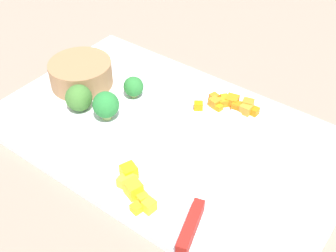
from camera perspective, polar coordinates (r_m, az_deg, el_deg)
The scene contains 24 objects.
ground_plane at distance 0.67m, azimuth 0.00°, elevation -1.41°, with size 4.00×4.00×0.00m, color gray.
cutting_board at distance 0.67m, azimuth 0.00°, elevation -1.03°, with size 0.54×0.33×0.01m, color white.
prep_bowl at distance 0.76m, azimuth -11.35°, elevation 6.77°, with size 0.11×0.11×0.04m, color #946B45.
chef_knife at distance 0.58m, azimuth 4.97°, elevation -8.21°, with size 0.11×0.32×0.02m.
carrot_dice_0 at distance 0.72m, azimuth 6.07°, elevation 3.78°, with size 0.01×0.01×0.01m, color orange.
carrot_dice_1 at distance 0.71m, azimuth 11.16°, elevation 1.96°, with size 0.02×0.01×0.01m, color orange.
carrot_dice_2 at distance 0.70m, azimuth 10.22°, elevation 2.19°, with size 0.02×0.02×0.01m, color orange.
carrot_dice_3 at distance 0.70m, azimuth 4.01°, elevation 2.66°, with size 0.01×0.01×0.01m, color orange.
carrot_dice_4 at distance 0.71m, azimuth 6.13°, elevation 3.08°, with size 0.02×0.02×0.01m, color orange.
carrot_dice_5 at distance 0.71m, azimuth 7.21°, elevation 3.13°, with size 0.02×0.01×0.01m, color orange.
carrot_dice_6 at distance 0.72m, azimuth 8.41°, elevation 3.34°, with size 0.02×0.02×0.01m, color orange.
carrot_dice_7 at distance 0.71m, azimuth 9.04°, elevation 2.59°, with size 0.02×0.01×0.01m, color orange.
carrot_dice_8 at distance 0.71m, azimuth 10.42°, elevation 2.79°, with size 0.02×0.02×0.02m, color orange.
carrot_dice_9 at distance 0.73m, azimuth 7.38°, elevation 3.68°, with size 0.01×0.01×0.01m, color orange.
carrot_dice_10 at distance 0.71m, azimuth 6.69°, elevation 2.41°, with size 0.01×0.01×0.01m, color orange.
pepper_dice_0 at distance 0.56m, azimuth -2.48°, elevation -10.42°, with size 0.02×0.01×0.02m, color yellow.
pepper_dice_1 at distance 0.57m, azimuth -4.56°, elevation -8.20°, with size 0.02×0.02×0.02m, color yellow.
pepper_dice_2 at distance 0.59m, azimuth -5.15°, elevation -5.99°, with size 0.02×0.02×0.02m, color yellow.
pepper_dice_3 at distance 0.58m, azimuth -5.37°, elevation -7.22°, with size 0.02×0.02×0.02m, color yellow.
pepper_dice_4 at distance 0.57m, azimuth -3.46°, elevation -9.25°, with size 0.01×0.02×0.01m, color yellow.
pepper_dice_5 at distance 0.56m, azimuth -4.21°, elevation -10.73°, with size 0.01×0.01×0.01m, color yellow.
broccoli_floret_0 at distance 0.71m, azimuth -11.61°, elevation 3.61°, with size 0.04×0.04×0.04m.
broccoli_floret_1 at distance 0.72m, azimuth -4.54°, elevation 5.15°, with size 0.03×0.03×0.04m.
broccoli_floret_2 at distance 0.68m, azimuth -8.14°, elevation 2.73°, with size 0.04×0.04×0.05m.
Camera 1 is at (0.30, -0.40, 0.46)m, focal length 46.48 mm.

